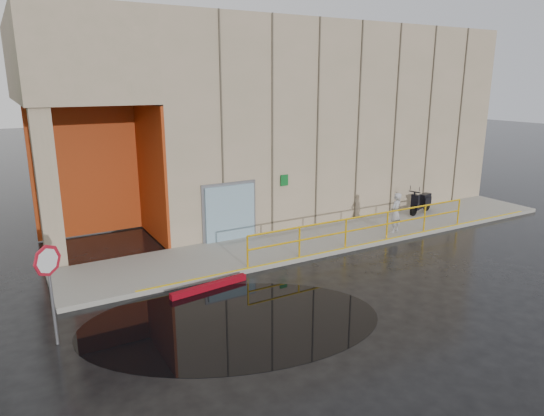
{
  "coord_description": "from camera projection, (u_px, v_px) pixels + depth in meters",
  "views": [
    {
      "loc": [
        -6.82,
        -9.41,
        5.73
      ],
      "look_at": [
        0.28,
        3.0,
        1.97
      ],
      "focal_mm": 32.0,
      "sensor_mm": 36.0,
      "label": 1
    }
  ],
  "objects": [
    {
      "name": "guardrail",
      "position": [
        367.0,
        228.0,
        17.15
      ],
      "size": [
        9.56,
        0.06,
        1.03
      ],
      "color": "#DDA50B",
      "rests_on": "sidewalk"
    },
    {
      "name": "stop_sign",
      "position": [
        49.0,
        272.0,
        10.43
      ],
      "size": [
        0.59,
        0.46,
        2.37
      ],
      "rotation": [
        0.0,
        0.0,
        0.26
      ],
      "color": "slate",
      "rests_on": "ground"
    },
    {
      "name": "building",
      "position": [
        277.0,
        114.0,
        23.24
      ],
      "size": [
        20.0,
        10.17,
        8.0
      ],
      "color": "gray",
      "rests_on": "ground"
    },
    {
      "name": "ground",
      "position": [
        320.0,
        308.0,
        12.63
      ],
      "size": [
        120.0,
        120.0,
        0.0
      ],
      "primitive_type": "plane",
      "color": "black",
      "rests_on": "ground"
    },
    {
      "name": "puddle",
      "position": [
        232.0,
        322.0,
        11.88
      ],
      "size": [
        8.43,
        6.64,
        0.01
      ],
      "primitive_type": "cube",
      "rotation": [
        0.0,
        0.0,
        -0.32
      ],
      "color": "black",
      "rests_on": "ground"
    },
    {
      "name": "scooter",
      "position": [
        421.0,
        196.0,
        20.97
      ],
      "size": [
        1.7,
        0.96,
        1.29
      ],
      "rotation": [
        0.0,
        0.0,
        0.28
      ],
      "color": "black",
      "rests_on": "sidewalk"
    },
    {
      "name": "sidewalk",
      "position": [
        338.0,
        235.0,
        18.31
      ],
      "size": [
        20.0,
        3.0,
        0.15
      ],
      "primitive_type": "cube",
      "color": "gray",
      "rests_on": "ground"
    },
    {
      "name": "person",
      "position": [
        395.0,
        213.0,
        18.28
      ],
      "size": [
        0.65,
        0.54,
        1.53
      ],
      "primitive_type": "imported",
      "rotation": [
        0.0,
        0.0,
        3.5
      ],
      "color": "#9F9FA4",
      "rests_on": "sidewalk"
    },
    {
      "name": "red_curb",
      "position": [
        209.0,
        286.0,
        13.72
      ],
      "size": [
        2.4,
        0.49,
        0.18
      ],
      "primitive_type": "cube",
      "rotation": [
        0.0,
        0.0,
        0.13
      ],
      "color": "maroon",
      "rests_on": "ground"
    }
  ]
}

